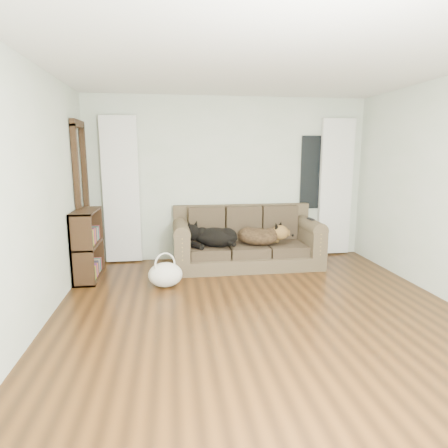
{
  "coord_description": "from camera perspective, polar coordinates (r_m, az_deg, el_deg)",
  "views": [
    {
      "loc": [
        -0.94,
        -3.53,
        1.72
      ],
      "look_at": [
        -0.21,
        1.6,
        0.74
      ],
      "focal_mm": 30.0,
      "sensor_mm": 36.0,
      "label": 1
    }
  ],
  "objects": [
    {
      "name": "floor",
      "position": [
        4.03,
        6.34,
        -14.54
      ],
      "size": [
        5.0,
        5.0,
        0.0
      ],
      "primitive_type": "plane",
      "color": "#301D0D",
      "rests_on": "ground"
    },
    {
      "name": "ceiling",
      "position": [
        3.75,
        7.24,
        24.25
      ],
      "size": [
        5.0,
        5.0,
        0.0
      ],
      "primitive_type": "plane",
      "color": "white",
      "rests_on": "ground"
    },
    {
      "name": "wall_back",
      "position": [
        6.11,
        0.75,
        6.82
      ],
      "size": [
        4.5,
        0.04,
        2.6
      ],
      "primitive_type": "cube",
      "color": "silver",
      "rests_on": "ground"
    },
    {
      "name": "wall_left",
      "position": [
        3.79,
        -28.37,
        3.11
      ],
      "size": [
        0.04,
        5.0,
        2.6
      ],
      "primitive_type": "cube",
      "color": "silver",
      "rests_on": "ground"
    },
    {
      "name": "curtain_left",
      "position": [
        6.02,
        -15.39,
        4.95
      ],
      "size": [
        0.55,
        0.08,
        2.25
      ],
      "primitive_type": "cube",
      "color": "white",
      "rests_on": "ground"
    },
    {
      "name": "curtain_right",
      "position": [
        6.57,
        16.63,
        5.34
      ],
      "size": [
        0.55,
        0.08,
        2.25
      ],
      "primitive_type": "cube",
      "color": "white",
      "rests_on": "ground"
    },
    {
      "name": "window_pane",
      "position": [
        6.46,
        13.72,
        7.62
      ],
      "size": [
        0.5,
        0.03,
        1.2
      ],
      "primitive_type": "cube",
      "color": "black",
      "rests_on": "wall_back"
    },
    {
      "name": "door_casing",
      "position": [
        5.76,
        -20.74,
        3.38
      ],
      "size": [
        0.07,
        0.6,
        2.1
      ],
      "primitive_type": "cube",
      "color": "black",
      "rests_on": "ground"
    },
    {
      "name": "sofa",
      "position": [
        5.76,
        3.48,
        -2.0
      ],
      "size": [
        2.22,
        0.96,
        0.91
      ],
      "primitive_type": "cube",
      "color": "brown",
      "rests_on": "floor"
    },
    {
      "name": "dog_black_lab",
      "position": [
        5.59,
        -1.68,
        -2.06
      ],
      "size": [
        0.82,
        0.75,
        0.29
      ],
      "primitive_type": "ellipsoid",
      "rotation": [
        0.0,
        0.0,
        -0.55
      ],
      "color": "black",
      "rests_on": "sofa"
    },
    {
      "name": "dog_shepherd",
      "position": [
        5.7,
        5.55,
        -1.76
      ],
      "size": [
        0.77,
        0.69,
        0.28
      ],
      "primitive_type": "ellipsoid",
      "rotation": [
        0.0,
        0.0,
        2.65
      ],
      "color": "black",
      "rests_on": "sofa"
    },
    {
      "name": "tv_remote",
      "position": [
        5.86,
        13.06,
        0.76
      ],
      "size": [
        0.06,
        0.18,
        0.02
      ],
      "primitive_type": "cube",
      "rotation": [
        0.0,
        0.0,
        0.09
      ],
      "color": "black",
      "rests_on": "sofa"
    },
    {
      "name": "tote_bag",
      "position": [
        4.97,
        -8.92,
        -7.66
      ],
      "size": [
        0.5,
        0.42,
        0.32
      ],
      "primitive_type": "ellipsoid",
      "rotation": [
        0.0,
        0.0,
        0.2
      ],
      "color": "silver",
      "rests_on": "floor"
    },
    {
      "name": "bookshelf",
      "position": [
        5.47,
        -20.06,
        -2.78
      ],
      "size": [
        0.31,
        0.78,
        0.96
      ],
      "primitive_type": "cube",
      "rotation": [
        0.0,
        0.0,
        0.03
      ],
      "color": "black",
      "rests_on": "floor"
    }
  ]
}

